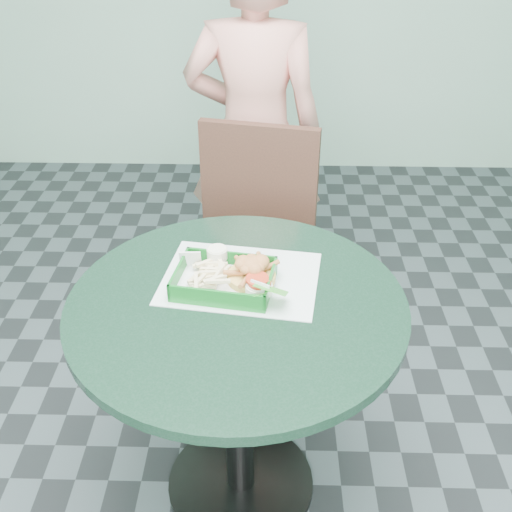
{
  "coord_description": "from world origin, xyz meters",
  "views": [
    {
      "loc": [
        0.08,
        -1.24,
        1.73
      ],
      "look_at": [
        0.05,
        0.1,
        0.84
      ],
      "focal_mm": 42.0,
      "sensor_mm": 36.0,
      "label": 1
    }
  ],
  "objects_px": {
    "diner_person": "(254,130)",
    "sauce_ramekin": "(212,260)",
    "food_basket": "(225,288)",
    "crab_sandwich": "(250,273)",
    "cafe_table": "(238,354)",
    "dining_chair": "(258,234)"
  },
  "relations": [
    {
      "from": "cafe_table",
      "to": "dining_chair",
      "type": "distance_m",
      "value": 0.73
    },
    {
      "from": "crab_sandwich",
      "to": "dining_chair",
      "type": "bearing_deg",
      "value": 89.41
    },
    {
      "from": "diner_person",
      "to": "food_basket",
      "type": "relative_size",
      "value": 6.32
    },
    {
      "from": "cafe_table",
      "to": "diner_person",
      "type": "height_order",
      "value": "diner_person"
    },
    {
      "from": "food_basket",
      "to": "sauce_ramekin",
      "type": "xyz_separation_m",
      "value": [
        -0.04,
        0.09,
        0.03
      ]
    },
    {
      "from": "food_basket",
      "to": "crab_sandwich",
      "type": "distance_m",
      "value": 0.08
    },
    {
      "from": "cafe_table",
      "to": "diner_person",
      "type": "xyz_separation_m",
      "value": [
        0.02,
        1.08,
        0.23
      ]
    },
    {
      "from": "dining_chair",
      "to": "food_basket",
      "type": "bearing_deg",
      "value": -84.76
    },
    {
      "from": "cafe_table",
      "to": "food_basket",
      "type": "bearing_deg",
      "value": 122.76
    },
    {
      "from": "cafe_table",
      "to": "crab_sandwich",
      "type": "height_order",
      "value": "crab_sandwich"
    },
    {
      "from": "dining_chair",
      "to": "food_basket",
      "type": "xyz_separation_m",
      "value": [
        -0.08,
        -0.67,
        0.23
      ]
    },
    {
      "from": "sauce_ramekin",
      "to": "crab_sandwich",
      "type": "bearing_deg",
      "value": -29.28
    },
    {
      "from": "food_basket",
      "to": "crab_sandwich",
      "type": "height_order",
      "value": "crab_sandwich"
    },
    {
      "from": "dining_chair",
      "to": "crab_sandwich",
      "type": "xyz_separation_m",
      "value": [
        -0.01,
        -0.64,
        0.27
      ]
    },
    {
      "from": "cafe_table",
      "to": "diner_person",
      "type": "bearing_deg",
      "value": 89.15
    },
    {
      "from": "cafe_table",
      "to": "dining_chair",
      "type": "relative_size",
      "value": 0.96
    },
    {
      "from": "cafe_table",
      "to": "sauce_ramekin",
      "type": "height_order",
      "value": "sauce_ramekin"
    },
    {
      "from": "cafe_table",
      "to": "sauce_ramekin",
      "type": "bearing_deg",
      "value": 118.09
    },
    {
      "from": "diner_person",
      "to": "sauce_ramekin",
      "type": "xyz_separation_m",
      "value": [
        -0.09,
        -0.93,
        -0.01
      ]
    },
    {
      "from": "dining_chair",
      "to": "diner_person",
      "type": "height_order",
      "value": "diner_person"
    },
    {
      "from": "cafe_table",
      "to": "sauce_ramekin",
      "type": "distance_m",
      "value": 0.27
    },
    {
      "from": "dining_chair",
      "to": "diner_person",
      "type": "xyz_separation_m",
      "value": [
        -0.02,
        0.35,
        0.28
      ]
    }
  ]
}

